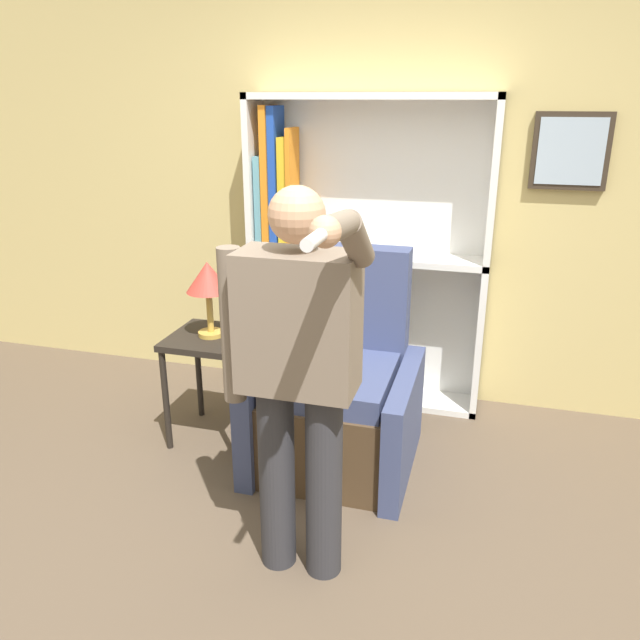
{
  "coord_description": "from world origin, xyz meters",
  "views": [
    {
      "loc": [
        0.75,
        -1.88,
        1.91
      ],
      "look_at": [
        0.04,
        0.61,
        0.98
      ],
      "focal_mm": 35.0,
      "sensor_mm": 36.0,
      "label": 1
    }
  ],
  "objects_px": {
    "person_standing": "(297,368)",
    "side_table": "(213,353)",
    "bookcase": "(340,253)",
    "armchair": "(338,397)",
    "table_lamp": "(208,281)"
  },
  "relations": [
    {
      "from": "person_standing",
      "to": "side_table",
      "type": "height_order",
      "value": "person_standing"
    },
    {
      "from": "bookcase",
      "to": "person_standing",
      "type": "xyz_separation_m",
      "value": [
        0.26,
        -1.69,
        -0.04
      ]
    },
    {
      "from": "bookcase",
      "to": "armchair",
      "type": "height_order",
      "value": "bookcase"
    },
    {
      "from": "bookcase",
      "to": "person_standing",
      "type": "distance_m",
      "value": 1.71
    },
    {
      "from": "armchair",
      "to": "table_lamp",
      "type": "distance_m",
      "value": 0.96
    },
    {
      "from": "person_standing",
      "to": "table_lamp",
      "type": "bearing_deg",
      "value": 131.4
    },
    {
      "from": "bookcase",
      "to": "table_lamp",
      "type": "relative_size",
      "value": 4.52
    },
    {
      "from": "bookcase",
      "to": "armchair",
      "type": "distance_m",
      "value": 1.02
    },
    {
      "from": "person_standing",
      "to": "side_table",
      "type": "distance_m",
      "value": 1.29
    },
    {
      "from": "side_table",
      "to": "table_lamp",
      "type": "distance_m",
      "value": 0.43
    },
    {
      "from": "armchair",
      "to": "person_standing",
      "type": "distance_m",
      "value": 1.06
    },
    {
      "from": "person_standing",
      "to": "table_lamp",
      "type": "xyz_separation_m",
      "value": [
        -0.81,
        0.92,
        0.03
      ]
    },
    {
      "from": "armchair",
      "to": "table_lamp",
      "type": "relative_size",
      "value": 2.67
    },
    {
      "from": "person_standing",
      "to": "table_lamp",
      "type": "height_order",
      "value": "person_standing"
    },
    {
      "from": "bookcase",
      "to": "person_standing",
      "type": "bearing_deg",
      "value": -81.27
    }
  ]
}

